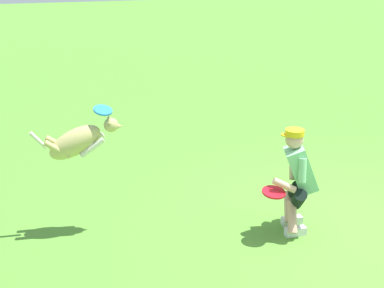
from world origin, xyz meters
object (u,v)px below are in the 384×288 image
Objects in this scene: person at (297,177)px; frisbee_flying at (103,110)px; dog at (79,141)px; frisbee_held at (274,192)px.

frisbee_flying reaches higher than person.
person is 1.21× the size of dog.
frisbee_held is (-2.10, 0.89, -0.53)m from dog.
frisbee_flying is (2.17, -0.72, 0.80)m from person.
person is at bearing 161.55° from frisbee_flying.
dog is 0.47m from frisbee_flying.
frisbee_held is at bearing -16.97° from dog.
person is at bearing -158.79° from frisbee_held.
dog is at bearing 0.30° from person.
dog is 3.87× the size of frisbee_held.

